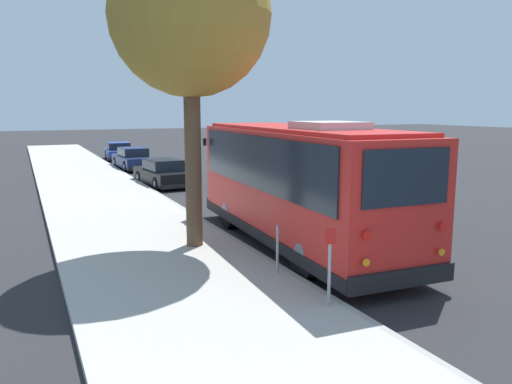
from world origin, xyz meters
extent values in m
plane|color=#28282B|center=(0.00, 0.00, 0.00)|extent=(160.00, 160.00, 0.00)
cube|color=#B2AFA8|center=(0.00, 4.36, 0.07)|extent=(80.00, 4.46, 0.15)
cube|color=#9D9A94|center=(0.00, 2.07, 0.07)|extent=(80.00, 0.14, 0.15)
cube|color=red|center=(-0.95, 0.59, 1.69)|extent=(8.79, 2.85, 2.79)
cube|color=black|center=(-0.95, 0.59, 0.44)|extent=(8.84, 2.90, 0.28)
cube|color=black|center=(-0.95, 0.59, 2.30)|extent=(8.09, 2.90, 1.33)
cube|color=black|center=(3.40, 0.35, 2.30)|extent=(0.14, 2.09, 1.40)
cube|color=black|center=(-5.31, 0.82, 2.40)|extent=(0.13, 1.92, 1.06)
cube|color=black|center=(3.40, 0.35, 2.95)|extent=(0.13, 1.72, 0.22)
cube|color=red|center=(-0.95, 0.59, 3.13)|extent=(8.25, 2.60, 0.10)
cube|color=silver|center=(-2.50, 0.67, 3.25)|extent=(1.66, 1.44, 0.20)
cube|color=black|center=(3.42, 0.35, 0.48)|extent=(0.23, 2.41, 0.36)
cube|color=black|center=(-5.33, 0.82, 0.48)|extent=(0.23, 2.41, 0.36)
cylinder|color=red|center=(-5.33, 1.68, 1.41)|extent=(0.04, 0.18, 0.18)
cylinder|color=orange|center=(-5.33, 1.68, 0.91)|extent=(0.04, 0.14, 0.14)
cylinder|color=red|center=(-5.42, -0.03, 1.41)|extent=(0.04, 0.18, 0.18)
cylinder|color=orange|center=(-5.42, -0.03, 0.91)|extent=(0.04, 0.14, 0.14)
cube|color=white|center=(3.51, 1.15, 0.65)|extent=(0.06, 0.32, 0.18)
cube|color=white|center=(3.42, -0.45, 0.65)|extent=(0.06, 0.32, 0.18)
cube|color=black|center=(3.18, 1.71, 2.57)|extent=(0.07, 0.10, 0.24)
cylinder|color=black|center=(1.67, 1.49, 0.54)|extent=(1.10, 0.36, 1.09)
cylinder|color=slate|center=(1.67, 1.49, 0.54)|extent=(0.51, 0.35, 0.49)
cylinder|color=black|center=(1.55, -0.59, 0.54)|extent=(1.10, 0.36, 1.09)
cylinder|color=slate|center=(1.55, -0.59, 0.54)|extent=(0.51, 0.35, 0.49)
cylinder|color=black|center=(-3.33, 1.75, 0.54)|extent=(1.10, 0.36, 1.09)
cylinder|color=slate|center=(-3.33, 1.75, 0.54)|extent=(0.51, 0.35, 0.49)
cylinder|color=black|center=(-3.44, -0.32, 0.54)|extent=(1.10, 0.36, 1.09)
cylinder|color=slate|center=(-3.44, -0.32, 0.54)|extent=(0.51, 0.35, 0.49)
cube|color=black|center=(11.06, 1.09, 0.46)|extent=(4.30, 1.98, 0.61)
cube|color=black|center=(10.95, 1.08, 1.00)|extent=(2.09, 1.58, 0.48)
cube|color=black|center=(10.95, 1.08, 1.24)|extent=(2.01, 1.54, 0.05)
cube|color=black|center=(13.17, 1.25, 0.25)|extent=(0.20, 1.61, 0.20)
cube|color=black|center=(8.95, 0.93, 0.25)|extent=(0.20, 1.61, 0.20)
cylinder|color=black|center=(12.32, 1.94, 0.31)|extent=(0.63, 0.25, 0.61)
cylinder|color=slate|center=(12.32, 1.94, 0.31)|extent=(0.29, 0.24, 0.28)
cylinder|color=black|center=(12.44, 0.44, 0.31)|extent=(0.63, 0.25, 0.61)
cylinder|color=slate|center=(12.44, 0.44, 0.31)|extent=(0.29, 0.24, 0.28)
cylinder|color=black|center=(9.68, 1.74, 0.31)|extent=(0.63, 0.25, 0.61)
cylinder|color=slate|center=(9.68, 1.74, 0.31)|extent=(0.29, 0.24, 0.28)
cylinder|color=black|center=(9.80, 0.23, 0.31)|extent=(0.63, 0.25, 0.61)
cylinder|color=slate|center=(9.80, 0.23, 0.31)|extent=(0.29, 0.24, 0.28)
cube|color=#19234C|center=(18.26, 1.03, 0.49)|extent=(4.40, 1.81, 0.65)
cube|color=black|center=(18.14, 1.03, 1.06)|extent=(2.10, 1.51, 0.48)
cube|color=#19234C|center=(18.14, 1.03, 1.30)|extent=(2.02, 1.47, 0.05)
cube|color=black|center=(20.45, 1.10, 0.27)|extent=(0.13, 1.62, 0.20)
cube|color=black|center=(16.06, 0.96, 0.27)|extent=(0.13, 1.62, 0.20)
cylinder|color=black|center=(19.61, 1.84, 0.33)|extent=(0.67, 0.22, 0.67)
cylinder|color=slate|center=(19.61, 1.84, 0.33)|extent=(0.31, 0.23, 0.30)
cylinder|color=black|center=(19.65, 0.32, 0.33)|extent=(0.67, 0.22, 0.67)
cylinder|color=slate|center=(19.65, 0.32, 0.33)|extent=(0.31, 0.23, 0.30)
cylinder|color=black|center=(16.86, 1.75, 0.33)|extent=(0.67, 0.22, 0.67)
cylinder|color=slate|center=(16.86, 1.75, 0.33)|extent=(0.31, 0.23, 0.30)
cylinder|color=black|center=(16.91, 0.23, 0.33)|extent=(0.67, 0.22, 0.67)
cylinder|color=slate|center=(16.91, 0.23, 0.33)|extent=(0.31, 0.23, 0.30)
cube|color=navy|center=(24.47, 0.77, 0.45)|extent=(4.14, 2.05, 0.60)
cube|color=black|center=(24.36, 0.78, 1.00)|extent=(2.02, 1.64, 0.48)
cube|color=navy|center=(24.36, 0.78, 1.24)|extent=(1.94, 1.60, 0.05)
cube|color=black|center=(26.48, 0.59, 0.25)|extent=(0.22, 1.66, 0.20)
cube|color=black|center=(22.45, 0.95, 0.25)|extent=(0.22, 1.66, 0.20)
cylinder|color=black|center=(25.79, 1.44, 0.30)|extent=(0.62, 0.25, 0.61)
cylinder|color=slate|center=(25.79, 1.44, 0.30)|extent=(0.29, 0.24, 0.27)
cylinder|color=black|center=(25.66, -0.12, 0.30)|extent=(0.62, 0.25, 0.61)
cylinder|color=slate|center=(25.66, -0.12, 0.30)|extent=(0.29, 0.24, 0.27)
cylinder|color=black|center=(23.28, 1.66, 0.30)|extent=(0.62, 0.25, 0.61)
cylinder|color=slate|center=(23.28, 1.66, 0.30)|extent=(0.29, 0.24, 0.27)
cylinder|color=black|center=(23.14, 0.10, 0.30)|extent=(0.62, 0.25, 0.61)
cylinder|color=slate|center=(23.14, 0.10, 0.30)|extent=(0.29, 0.24, 0.27)
cylinder|color=brown|center=(-0.26, 3.24, 2.32)|extent=(0.42, 0.42, 4.35)
sphere|color=olive|center=(-0.26, 3.24, 5.88)|extent=(3.94, 3.94, 3.94)
cylinder|color=gray|center=(-5.17, 2.37, 0.72)|extent=(0.06, 0.06, 1.15)
cube|color=red|center=(-5.17, 2.37, 1.44)|extent=(0.02, 0.22, 0.28)
cylinder|color=gray|center=(-3.20, 2.37, 0.68)|extent=(0.06, 0.06, 1.06)
cube|color=silver|center=(-1.38, -2.64, 0.00)|extent=(2.40, 0.14, 0.01)
cube|color=silver|center=(4.62, -2.64, 0.00)|extent=(2.40, 0.14, 0.01)
camera|label=1|loc=(-12.28, 7.16, 3.64)|focal=35.00mm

